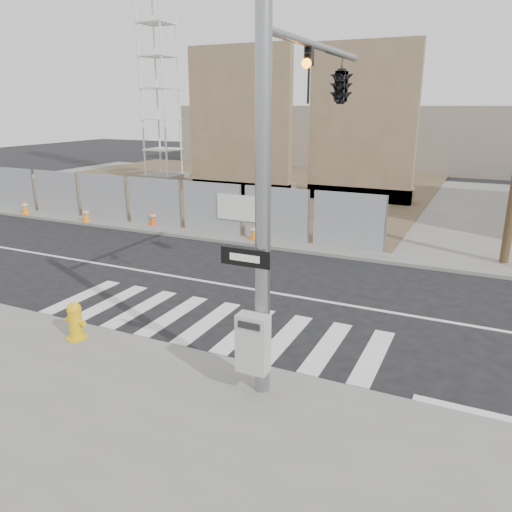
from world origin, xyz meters
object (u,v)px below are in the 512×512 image
at_px(crane_tower, 157,41).
at_px(traffic_cone_c, 153,218).
at_px(traffic_cone_b, 86,215).
at_px(fire_hydrant, 75,321).
at_px(traffic_cone_a, 25,207).
at_px(traffic_cone_d, 254,232).
at_px(signal_pole, 319,119).

distance_m(crane_tower, traffic_cone_c, 16.76).
relative_size(traffic_cone_b, traffic_cone_c, 1.03).
bearing_deg(fire_hydrant, traffic_cone_a, 150.52).
bearing_deg(traffic_cone_d, signal_pole, -55.13).
bearing_deg(fire_hydrant, traffic_cone_c, 125.10).
distance_m(fire_hydrant, traffic_cone_b, 12.03).
distance_m(traffic_cone_a, traffic_cone_d, 11.72).
relative_size(fire_hydrant, traffic_cone_a, 1.23).
bearing_deg(traffic_cone_a, traffic_cone_c, 6.34).
relative_size(signal_pole, traffic_cone_a, 10.18).
height_order(fire_hydrant, traffic_cone_a, fire_hydrant).
relative_size(traffic_cone_a, traffic_cone_c, 1.08).
relative_size(crane_tower, traffic_cone_b, 27.71).
bearing_deg(signal_pole, traffic_cone_d, 124.87).
relative_size(traffic_cone_c, traffic_cone_d, 1.03).
distance_m(signal_pole, traffic_cone_a, 18.06).
bearing_deg(signal_pole, traffic_cone_c, 143.81).
bearing_deg(traffic_cone_c, traffic_cone_d, -3.76).
height_order(signal_pole, traffic_cone_d, signal_pole).
xyz_separation_m(signal_pole, traffic_cone_d, (-4.67, 6.70, -4.36)).
height_order(traffic_cone_b, traffic_cone_c, traffic_cone_b).
height_order(signal_pole, traffic_cone_b, signal_pole).
xyz_separation_m(crane_tower, fire_hydrant, (12.96, -21.68, -8.49)).
xyz_separation_m(crane_tower, traffic_cone_a, (1.12, -12.78, -8.57)).
height_order(traffic_cone_b, traffic_cone_d, traffic_cone_b).
height_order(traffic_cone_a, traffic_cone_b, traffic_cone_a).
distance_m(crane_tower, traffic_cone_a, 15.43).
bearing_deg(traffic_cone_a, traffic_cone_b, -0.00).
bearing_deg(traffic_cone_c, signal_pole, -36.19).
xyz_separation_m(traffic_cone_a, traffic_cone_b, (3.74, -0.00, -0.02)).
bearing_deg(traffic_cone_b, fire_hydrant, -47.70).
relative_size(traffic_cone_a, traffic_cone_b, 1.05).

